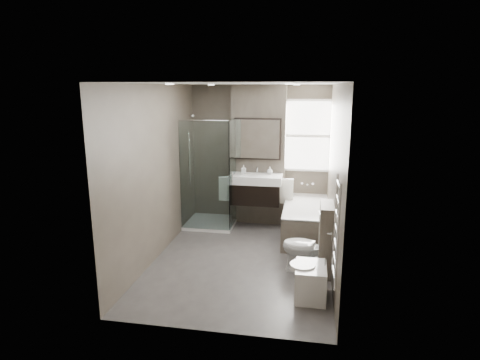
% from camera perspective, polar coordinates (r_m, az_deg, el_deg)
% --- Properties ---
extents(room, '(2.70, 3.90, 2.70)m').
position_cam_1_polar(room, '(5.82, 0.38, 0.65)').
color(room, '#484543').
rests_on(room, ground).
extents(vanity_pier, '(1.00, 0.25, 2.60)m').
position_cam_1_polar(vanity_pier, '(7.54, 2.65, 3.52)').
color(vanity_pier, '#524B41').
rests_on(vanity_pier, ground).
extents(vanity, '(0.95, 0.47, 0.66)m').
position_cam_1_polar(vanity, '(7.32, 2.25, -1.25)').
color(vanity, black).
rests_on(vanity, vanity_pier).
extents(mirror_cabinet, '(0.86, 0.08, 0.76)m').
position_cam_1_polar(mirror_cabinet, '(7.33, 2.51, 5.85)').
color(mirror_cabinet, black).
rests_on(mirror_cabinet, vanity_pier).
extents(towel_left, '(0.24, 0.06, 0.44)m').
position_cam_1_polar(towel_left, '(7.40, -2.07, -1.26)').
color(towel_left, white).
rests_on(towel_left, vanity_pier).
extents(towel_right, '(0.24, 0.06, 0.44)m').
position_cam_1_polar(towel_right, '(7.25, 6.62, -1.64)').
color(towel_right, white).
rests_on(towel_right, vanity_pier).
extents(shower_enclosure, '(0.90, 0.90, 2.00)m').
position_cam_1_polar(shower_enclosure, '(7.44, -3.59, -3.00)').
color(shower_enclosure, white).
rests_on(shower_enclosure, ground).
extents(bathtub, '(0.75, 1.60, 0.57)m').
position_cam_1_polar(bathtub, '(7.06, 9.35, -5.55)').
color(bathtub, '#524B41').
rests_on(bathtub, ground).
extents(window, '(0.98, 0.06, 1.33)m').
position_cam_1_polar(window, '(7.52, 9.64, 6.22)').
color(window, white).
rests_on(window, room).
extents(toilet, '(0.77, 0.53, 0.72)m').
position_cam_1_polar(toilet, '(5.76, 9.59, -9.48)').
color(toilet, white).
rests_on(toilet, ground).
extents(cistern_box, '(0.19, 0.55, 1.00)m').
position_cam_1_polar(cistern_box, '(5.74, 12.06, -8.19)').
color(cistern_box, '#524B41').
rests_on(cistern_box, ground).
extents(bidet, '(0.45, 0.52, 0.54)m').
position_cam_1_polar(bidet, '(5.18, 9.93, -13.93)').
color(bidet, white).
rests_on(bidet, ground).
extents(towel_radiator, '(0.03, 0.49, 1.10)m').
position_cam_1_polar(towel_radiator, '(4.26, 13.55, -6.98)').
color(towel_radiator, silver).
rests_on(towel_radiator, room).
extents(soap_bottle_a, '(0.08, 0.08, 0.17)m').
position_cam_1_polar(soap_bottle_a, '(7.29, 0.53, 1.49)').
color(soap_bottle_a, white).
rests_on(soap_bottle_a, vanity).
extents(soap_bottle_b, '(0.11, 0.11, 0.14)m').
position_cam_1_polar(soap_bottle_b, '(7.33, 4.26, 1.38)').
color(soap_bottle_b, white).
rests_on(soap_bottle_b, vanity).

